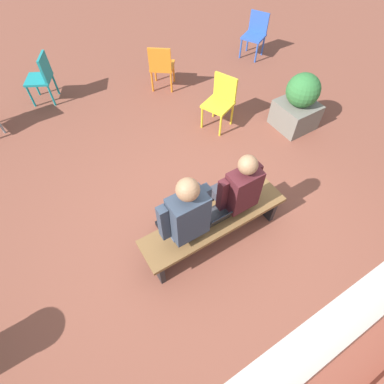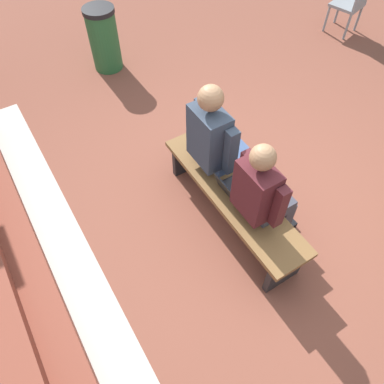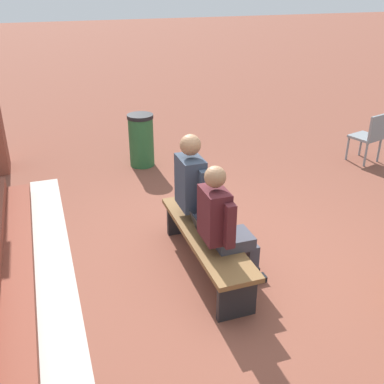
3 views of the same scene
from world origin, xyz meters
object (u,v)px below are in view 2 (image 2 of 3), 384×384
laptop (233,189)px  litter_bin (104,39)px  person_student (264,194)px  plastic_chair_near_bench_left (353,2)px  person_adult (218,142)px  bench (232,198)px

laptop → litter_bin: litter_bin is taller
person_student → plastic_chair_near_bench_left: bearing=-57.4°
person_student → litter_bin: (3.40, 0.02, -0.27)m
person_adult → laptop: (-0.39, 0.08, -0.24)m
plastic_chair_near_bench_left → litter_bin: bearing=72.9°
bench → laptop: laptop is taller
plastic_chair_near_bench_left → bench: bearing=118.5°
person_adult → laptop: bearing=168.0°
bench → litter_bin: (3.09, -0.04, 0.08)m
bench → litter_bin: litter_bin is taller
person_adult → litter_bin: size_ratio=1.62×
laptop → litter_bin: bearing=-1.0°
bench → plastic_chair_near_bench_left: plastic_chair_near_bench_left is taller
bench → person_adult: size_ratio=1.29×
person_adult → litter_bin: bearing=0.6°
bench → person_adult: 0.54m
bench → litter_bin: 3.09m
person_adult → person_student: bearing=179.6°
person_student → laptop: size_ratio=4.11×
person_student → person_adult: person_adult is taller
litter_bin → person_student: bearing=-179.6°
person_adult → laptop: size_ratio=4.36×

